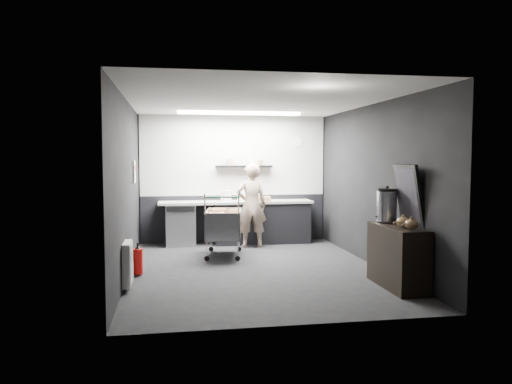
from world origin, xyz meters
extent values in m
plane|color=black|center=(0.00, 0.00, 0.00)|extent=(5.50, 5.50, 0.00)
plane|color=silver|center=(0.00, 0.00, 2.70)|extent=(5.50, 5.50, 0.00)
plane|color=black|center=(0.00, 2.75, 1.35)|extent=(5.50, 0.00, 5.50)
plane|color=black|center=(0.00, -2.75, 1.35)|extent=(5.50, 0.00, 5.50)
plane|color=black|center=(-2.00, 0.00, 1.35)|extent=(0.00, 5.50, 5.50)
plane|color=black|center=(2.00, 0.00, 1.35)|extent=(0.00, 5.50, 5.50)
cube|color=#B5B4B0|center=(0.00, 2.73, 1.85)|extent=(3.95, 0.02, 1.70)
cube|color=black|center=(0.00, 2.73, 0.50)|extent=(3.95, 0.02, 1.00)
cube|color=black|center=(0.20, 2.62, 1.62)|extent=(1.20, 0.22, 0.04)
cylinder|color=white|center=(1.40, 2.72, 2.15)|extent=(0.20, 0.03, 0.20)
cube|color=white|center=(-1.98, 1.30, 1.55)|extent=(0.02, 0.30, 0.40)
cube|color=red|center=(-1.98, 1.30, 1.62)|extent=(0.02, 0.22, 0.10)
cube|color=white|center=(-1.94, -0.90, 0.35)|extent=(0.10, 0.50, 0.60)
cube|color=white|center=(0.00, 1.85, 2.67)|extent=(2.40, 0.20, 0.04)
cube|color=black|center=(0.55, 2.42, 0.42)|extent=(2.00, 0.56, 0.85)
cube|color=#ABACA7|center=(0.00, 2.42, 0.88)|extent=(3.20, 0.60, 0.05)
cube|color=#9EA0A5|center=(-1.15, 2.42, 0.42)|extent=(0.60, 0.58, 0.85)
cube|color=black|center=(-1.15, 2.12, 0.78)|extent=(0.56, 0.02, 0.10)
imported|color=beige|center=(0.26, 1.97, 0.85)|extent=(0.62, 0.41, 1.69)
cube|color=silver|center=(-0.39, 1.15, 0.35)|extent=(0.77, 1.05, 0.02)
cube|color=silver|center=(-0.69, 1.15, 0.59)|extent=(0.18, 0.95, 0.51)
cube|color=silver|center=(-0.09, 1.15, 0.59)|extent=(0.18, 0.95, 0.51)
cube|color=silver|center=(-0.39, 0.68, 0.59)|extent=(0.62, 0.12, 0.51)
cube|color=silver|center=(-0.39, 1.62, 0.59)|extent=(0.62, 0.12, 0.51)
cylinder|color=silver|center=(-0.66, 0.71, 0.19)|extent=(0.02, 0.02, 0.34)
cylinder|color=silver|center=(-0.12, 0.71, 0.19)|extent=(0.02, 0.02, 0.34)
cylinder|color=silver|center=(-0.66, 1.59, 0.19)|extent=(0.02, 0.02, 0.34)
cylinder|color=silver|center=(-0.12, 1.59, 0.19)|extent=(0.02, 0.02, 0.34)
cylinder|color=green|center=(-0.39, 0.62, 1.13)|extent=(0.62, 0.13, 0.03)
cube|color=olive|center=(-0.53, 1.27, 0.58)|extent=(0.32, 0.38, 0.43)
cube|color=olive|center=(-0.24, 1.02, 0.55)|extent=(0.30, 0.35, 0.38)
cylinder|color=black|center=(-0.66, 0.71, 0.05)|extent=(0.09, 0.04, 0.09)
cylinder|color=black|center=(-0.66, 1.59, 0.05)|extent=(0.09, 0.04, 0.09)
cylinder|color=black|center=(-0.12, 0.71, 0.05)|extent=(0.09, 0.04, 0.09)
cylinder|color=black|center=(-0.12, 1.59, 0.05)|extent=(0.09, 0.04, 0.09)
cube|color=black|center=(1.76, -1.45, 0.43)|extent=(0.43, 1.15, 0.86)
cylinder|color=silver|center=(1.76, -1.07, 1.10)|extent=(0.29, 0.29, 0.44)
cylinder|color=black|center=(1.76, -1.07, 1.34)|extent=(0.29, 0.29, 0.04)
sphere|color=black|center=(1.76, -1.07, 1.38)|extent=(0.05, 0.05, 0.05)
ellipsoid|color=brown|center=(1.76, -1.59, 0.94)|extent=(0.17, 0.17, 0.14)
ellipsoid|color=brown|center=(1.76, -1.83, 0.94)|extent=(0.17, 0.17, 0.14)
cube|color=black|center=(1.94, -1.40, 1.29)|extent=(0.20, 0.67, 0.86)
cube|color=black|center=(1.92, -1.40, 1.29)|extent=(0.14, 0.57, 0.74)
cylinder|color=red|center=(-1.85, -0.14, 0.22)|extent=(0.15, 0.15, 0.39)
cone|color=black|center=(-1.85, -0.14, 0.44)|extent=(0.10, 0.10, 0.06)
cylinder|color=black|center=(-1.85, -0.14, 0.48)|extent=(0.03, 0.03, 0.06)
cube|color=#936D4E|center=(0.49, 2.37, 0.94)|extent=(0.47, 0.37, 0.09)
cylinder|color=white|center=(-0.21, 2.42, 1.01)|extent=(0.22, 0.22, 0.22)
cube|color=white|center=(0.10, 2.37, 0.97)|extent=(0.17, 0.14, 0.14)
camera|label=1|loc=(-1.34, -7.88, 1.81)|focal=35.00mm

